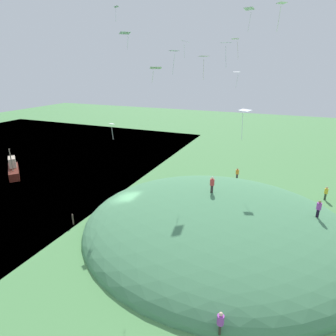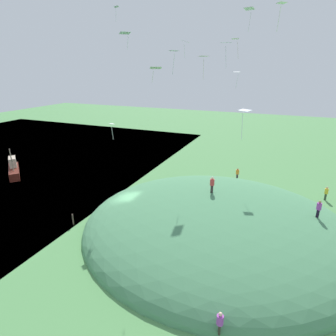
% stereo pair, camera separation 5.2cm
% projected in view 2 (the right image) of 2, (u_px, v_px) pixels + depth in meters
% --- Properties ---
extents(ground_plane, '(160.00, 160.00, 0.00)m').
position_uv_depth(ground_plane, '(126.00, 212.00, 30.88)').
color(ground_plane, '#508D4E').
extents(grass_hill, '(26.53, 24.60, 5.70)m').
position_uv_depth(grass_hill, '(217.00, 228.00, 27.84)').
color(grass_hill, '#498458').
rests_on(grass_hill, ground_plane).
extents(boat_on_lake, '(5.35, 4.69, 4.42)m').
position_uv_depth(boat_on_lake, '(14.00, 169.00, 41.46)').
color(boat_on_lake, '#531C13').
rests_on(boat_on_lake, lake_water).
extents(person_with_child, '(0.47, 0.47, 1.73)m').
position_uv_depth(person_with_child, '(212.00, 183.00, 28.70)').
color(person_with_child, '#302A28').
rests_on(person_with_child, grass_hill).
extents(person_watching_kites, '(0.59, 0.59, 1.56)m').
position_uv_depth(person_watching_kites, '(237.00, 172.00, 37.51)').
color(person_watching_kites, '#3E2F34').
rests_on(person_watching_kites, grass_hill).
extents(person_near_shore, '(0.56, 0.56, 1.66)m').
position_uv_depth(person_near_shore, '(319.00, 207.00, 25.26)').
color(person_near_shore, black).
rests_on(person_near_shore, grass_hill).
extents(person_walking_path, '(0.51, 0.51, 1.59)m').
position_uv_depth(person_walking_path, '(220.00, 321.00, 15.98)').
color(person_walking_path, '#312B25').
rests_on(person_walking_path, grass_hill).
extents(person_on_hilltop, '(0.41, 0.41, 1.69)m').
position_uv_depth(person_on_hilltop, '(326.00, 192.00, 33.44)').
color(person_on_hilltop, '#2F392C').
rests_on(person_on_hilltop, ground_plane).
extents(kite_0, '(0.89, 1.23, 1.99)m').
position_uv_depth(kite_0, '(185.00, 42.00, 33.77)').
color(kite_0, white).
extents(kite_1, '(0.75, 0.69, 1.62)m').
position_uv_depth(kite_1, '(112.00, 126.00, 29.08)').
color(kite_1, white).
extents(kite_2, '(1.08, 0.88, 2.10)m').
position_uv_depth(kite_2, '(249.00, 10.00, 27.01)').
color(kite_2, silver).
extents(kite_3, '(1.07, 0.82, 2.09)m').
position_uv_depth(kite_3, '(226.00, 44.00, 24.38)').
color(kite_3, white).
extents(kite_4, '(0.92, 0.94, 1.84)m').
position_uv_depth(kite_4, '(204.00, 58.00, 22.51)').
color(kite_4, silver).
extents(kite_5, '(0.95, 1.19, 2.23)m').
position_uv_depth(kite_5, '(245.00, 112.00, 20.07)').
color(kite_5, white).
extents(kite_6, '(0.80, 1.02, 1.78)m').
position_uv_depth(kite_6, '(236.00, 40.00, 25.79)').
color(kite_6, white).
extents(kite_7, '(1.10, 1.14, 1.49)m').
position_uv_depth(kite_7, '(125.00, 34.00, 25.13)').
color(kite_7, white).
extents(kite_8, '(1.00, 0.86, 1.93)m').
position_uv_depth(kite_8, '(237.00, 73.00, 33.19)').
color(kite_8, white).
extents(kite_9, '(0.83, 0.87, 1.75)m').
position_uv_depth(kite_9, '(174.00, 53.00, 21.37)').
color(kite_9, white).
extents(kite_10, '(0.61, 0.73, 1.43)m').
position_uv_depth(kite_10, '(116.00, 8.00, 27.74)').
color(kite_10, silver).
extents(kite_11, '(1.29, 1.15, 1.46)m').
position_uv_depth(kite_11, '(156.00, 68.00, 26.17)').
color(kite_11, white).
extents(kite_12, '(0.78, 0.77, 1.88)m').
position_uv_depth(kite_12, '(281.00, 6.00, 19.98)').
color(kite_12, white).
extents(mooring_post, '(0.14, 0.14, 1.16)m').
position_uv_depth(mooring_post, '(73.00, 219.00, 28.28)').
color(mooring_post, brown).
rests_on(mooring_post, ground_plane).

